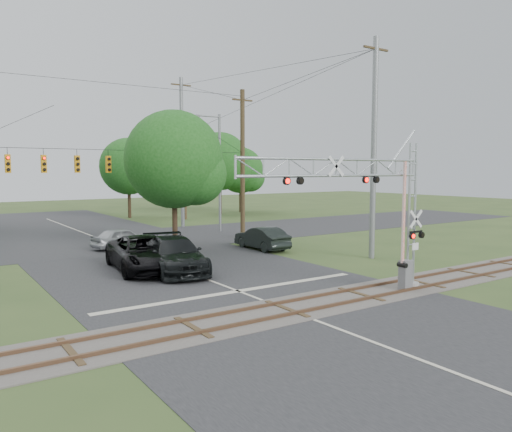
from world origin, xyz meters
TOP-DOWN VIEW (x-y plane):
  - ground at (0.00, 0.00)m, footprint 160.00×160.00m
  - road_main at (0.00, 10.00)m, footprint 14.00×90.00m
  - road_cross at (0.00, 24.00)m, footprint 90.00×12.00m
  - railroad_track at (0.00, 2.00)m, footprint 90.00×3.20m
  - crossing_gantry at (3.96, 1.64)m, footprint 9.77×0.84m
  - traffic_signal_span at (0.85, 20.00)m, footprint 19.34×0.36m
  - pickup_black at (-1.67, 12.28)m, footprint 3.86×6.95m
  - car_dark at (-0.50, 11.00)m, footprint 3.72×6.69m
  - sedan_silver at (-0.09, 20.29)m, footprint 4.48×2.56m
  - suv_dark at (7.62, 14.66)m, footprint 1.65×4.65m
  - streetlight at (9.85, 24.50)m, footprint 2.69×0.28m
  - utility_poles at (2.59, 22.99)m, footprint 26.65×28.55m
  - treeline at (0.67, 35.33)m, footprint 52.05×29.35m

SIDE VIEW (x-z plane):
  - ground at x=0.00m, z-range 0.00..0.00m
  - road_main at x=0.00m, z-range 0.00..0.02m
  - road_cross at x=0.00m, z-range 0.00..0.02m
  - railroad_track at x=0.00m, z-range -0.05..0.11m
  - sedan_silver at x=-0.09m, z-range 0.00..1.43m
  - suv_dark at x=7.62m, z-range 0.00..1.53m
  - car_dark at x=-0.50m, z-range 0.00..1.83m
  - pickup_black at x=-1.67m, z-range 0.00..1.84m
  - crossing_gantry at x=3.96m, z-range 0.78..7.31m
  - streetlight at x=9.85m, z-range 0.60..10.68m
  - traffic_signal_span at x=0.85m, z-range 0.00..11.50m
  - treeline at x=0.67m, z-range 0.97..10.94m
  - utility_poles at x=2.59m, z-range -0.88..12.97m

